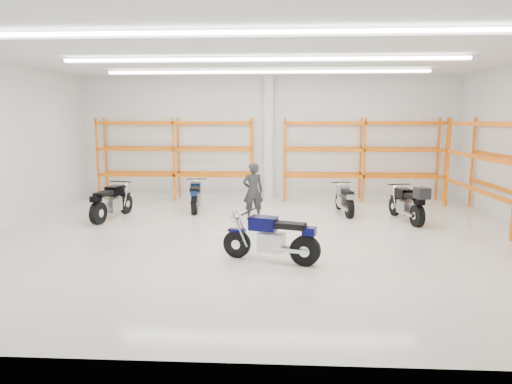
# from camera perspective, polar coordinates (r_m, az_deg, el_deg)

# --- Properties ---
(ground) EXTENTS (14.00, 14.00, 0.00)m
(ground) POSITION_cam_1_polar(r_m,az_deg,el_deg) (11.51, 0.75, -5.70)
(ground) COLOR beige
(ground) RESTS_ON ground
(room_shell) EXTENTS (14.02, 12.02, 4.51)m
(room_shell) POSITION_cam_1_polar(r_m,az_deg,el_deg) (11.16, 0.79, 10.86)
(room_shell) COLOR silver
(room_shell) RESTS_ON ground
(motorcycle_main) EXTENTS (2.06, 0.94, 1.04)m
(motorcycle_main) POSITION_cam_1_polar(r_m,az_deg,el_deg) (9.46, 2.36, -5.92)
(motorcycle_main) COLOR black
(motorcycle_main) RESTS_ON ground
(motorcycle_back_a) EXTENTS (0.81, 2.17, 1.07)m
(motorcycle_back_a) POSITION_cam_1_polar(r_m,az_deg,el_deg) (14.14, -17.72, -1.28)
(motorcycle_back_a) COLOR black
(motorcycle_back_a) RESTS_ON ground
(motorcycle_back_b) EXTENTS (0.66, 1.99, 0.98)m
(motorcycle_back_b) POSITION_cam_1_polar(r_m,az_deg,el_deg) (14.94, -7.59, -0.56)
(motorcycle_back_b) COLOR black
(motorcycle_back_b) RESTS_ON ground
(motorcycle_back_c) EXTENTS (0.64, 1.92, 0.94)m
(motorcycle_back_c) POSITION_cam_1_polar(r_m,az_deg,el_deg) (14.53, 11.03, -0.99)
(motorcycle_back_c) COLOR black
(motorcycle_back_c) RESTS_ON ground
(motorcycle_back_d) EXTENTS (0.79, 2.18, 1.12)m
(motorcycle_back_d) POSITION_cam_1_polar(r_m,az_deg,el_deg) (13.77, 18.53, -1.43)
(motorcycle_back_d) COLOR black
(motorcycle_back_d) RESTS_ON ground
(standing_man) EXTENTS (0.70, 0.55, 1.69)m
(standing_man) POSITION_cam_1_polar(r_m,az_deg,el_deg) (13.40, -0.38, 0.09)
(standing_man) COLOR black
(standing_man) RESTS_ON ground
(structural_column) EXTENTS (0.32, 0.32, 4.50)m
(structural_column) POSITION_cam_1_polar(r_m,az_deg,el_deg) (16.96, 1.59, 6.74)
(structural_column) COLOR white
(structural_column) RESTS_ON ground
(pallet_racking_back_left) EXTENTS (5.67, 0.87, 3.00)m
(pallet_racking_back_left) POSITION_cam_1_polar(r_m,az_deg,el_deg) (17.08, -9.97, 5.07)
(pallet_racking_back_left) COLOR #EB6009
(pallet_racking_back_left) RESTS_ON ground
(pallet_racking_back_right) EXTENTS (5.67, 0.87, 3.00)m
(pallet_racking_back_right) POSITION_cam_1_polar(r_m,az_deg,el_deg) (16.90, 13.19, 4.92)
(pallet_racking_back_right) COLOR #EB6009
(pallet_racking_back_right) RESTS_ON ground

